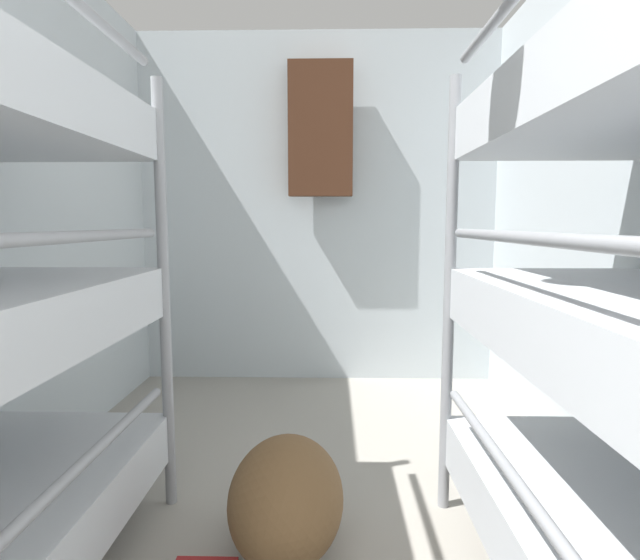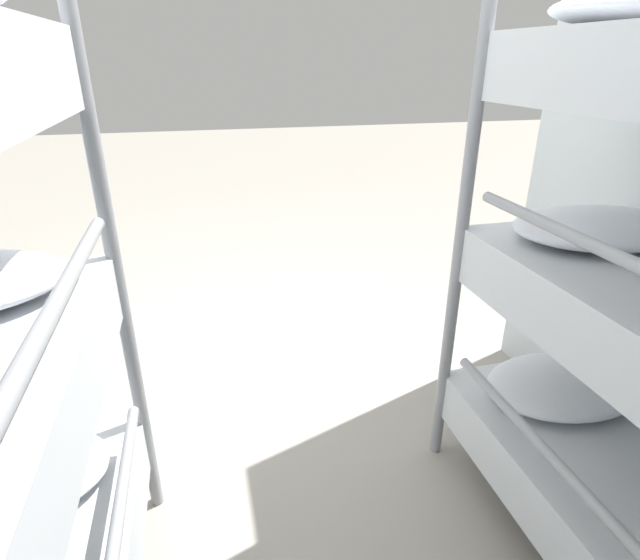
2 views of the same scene
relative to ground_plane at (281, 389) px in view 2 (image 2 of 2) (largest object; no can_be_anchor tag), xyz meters
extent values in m
plane|color=gray|center=(0.00, 0.00, 0.00)|extent=(20.00, 20.00, 0.00)
cylinder|color=gray|center=(-0.56, 0.57, 0.85)|extent=(0.04, 0.04, 1.70)
ellipsoid|color=white|center=(-0.92, 0.79, 0.42)|extent=(0.57, 0.40, 0.09)
ellipsoid|color=white|center=(-0.92, 0.79, 1.02)|extent=(0.57, 0.40, 0.09)
cylinder|color=gray|center=(0.56, 0.57, 0.85)|extent=(0.04, 0.04, 1.70)
ellipsoid|color=white|center=(0.92, 0.79, 0.42)|extent=(0.57, 0.40, 0.09)
camera|label=1|loc=(0.10, 0.54, 1.15)|focal=28.00mm
camera|label=2|loc=(0.30, 2.04, 1.51)|focal=28.00mm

